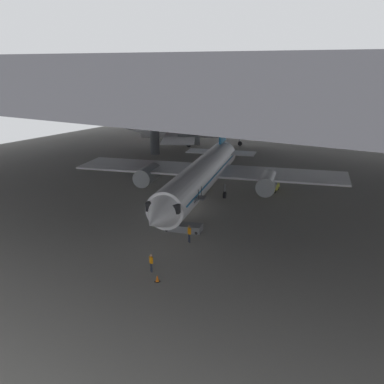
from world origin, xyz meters
The scene contains 9 objects.
ground_plane centered at (0.00, 0.00, 0.00)m, with size 110.00×110.00×0.00m, color gray.
hangar_structure centered at (-0.06, 13.76, 15.99)m, with size 121.00×99.00×16.62m.
airplane_main centered at (1.13, 3.57, 3.42)m, with size 34.98×35.43×11.31m.
boarding_stairs centered at (4.51, -5.87, 0.73)m, with size 4.39×2.52×4.63m.
crew_worker_near_nose centered at (7.21, -15.05, 0.88)m, with size 0.46×0.39×1.56m.
crew_worker_by_stairs centered at (6.62, -8.20, 0.99)m, with size 0.46×0.39×1.72m.
airplane_distant centered at (-18.96, 36.25, 3.20)m, with size 28.87×29.22×10.13m.
traffic_cone_orange centered at (8.64, -16.21, 0.29)m, with size 0.36×0.36×0.60m.
baggage_tug centered at (6.84, 12.51, 0.53)m, with size 1.46×2.30×0.90m.
Camera 1 is at (27.28, -41.46, 16.48)m, focal length 41.52 mm.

